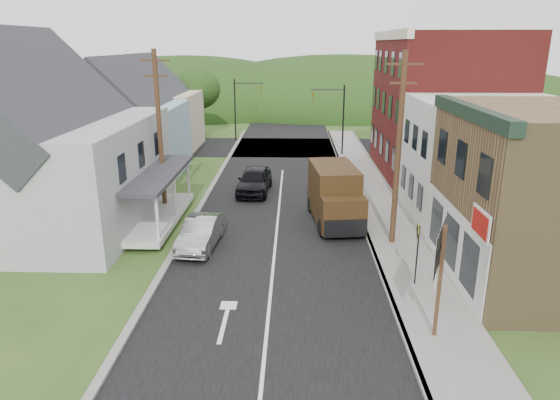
# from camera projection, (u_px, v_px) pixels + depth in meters

# --- Properties ---
(ground) EXTENTS (120.00, 120.00, 0.00)m
(ground) POSITION_uv_depth(u_px,v_px,m) (272.00, 275.00, 20.82)
(ground) COLOR #2D4719
(ground) RESTS_ON ground
(road) EXTENTS (9.00, 90.00, 0.02)m
(road) POSITION_uv_depth(u_px,v_px,m) (279.00, 202.00, 30.36)
(road) COLOR black
(road) RESTS_ON ground
(cross_road) EXTENTS (60.00, 9.00, 0.02)m
(cross_road) POSITION_uv_depth(u_px,v_px,m) (285.00, 147.00, 46.57)
(cross_road) COLOR black
(cross_road) RESTS_ON ground
(sidewalk_right) EXTENTS (2.80, 55.00, 0.15)m
(sidewalk_right) POSITION_uv_depth(u_px,v_px,m) (382.00, 213.00, 28.26)
(sidewalk_right) COLOR slate
(sidewalk_right) RESTS_ON ground
(curb_right) EXTENTS (0.20, 55.00, 0.15)m
(curb_right) POSITION_uv_depth(u_px,v_px,m) (358.00, 213.00, 28.30)
(curb_right) COLOR slate
(curb_right) RESTS_ON ground
(curb_left) EXTENTS (0.30, 55.00, 0.12)m
(curb_left) POSITION_uv_depth(u_px,v_px,m) (197.00, 211.00, 28.56)
(curb_left) COLOR slate
(curb_left) RESTS_ON ground
(storefront_white) EXTENTS (8.00, 7.00, 6.50)m
(storefront_white) POSITION_uv_depth(u_px,v_px,m) (489.00, 161.00, 26.69)
(storefront_white) COLOR silver
(storefront_white) RESTS_ON ground
(storefront_red) EXTENTS (8.00, 12.00, 10.00)m
(storefront_red) POSITION_uv_depth(u_px,v_px,m) (442.00, 107.00, 35.22)
(storefront_red) COLOR maroon
(storefront_red) RESTS_ON ground
(house_gray) EXTENTS (10.20, 12.24, 8.35)m
(house_gray) POSITION_uv_depth(u_px,v_px,m) (44.00, 146.00, 25.61)
(house_gray) COLOR #A2A5A7
(house_gray) RESTS_ON ground
(house_blue) EXTENTS (7.14, 8.16, 7.28)m
(house_blue) POSITION_uv_depth(u_px,v_px,m) (131.00, 124.00, 36.23)
(house_blue) COLOR #8DAAC1
(house_blue) RESTS_ON ground
(house_cream) EXTENTS (7.14, 8.16, 7.28)m
(house_cream) POSITION_uv_depth(u_px,v_px,m) (157.00, 108.00, 44.83)
(house_cream) COLOR beige
(house_cream) RESTS_ON ground
(utility_pole_right) EXTENTS (1.60, 0.26, 9.00)m
(utility_pole_right) POSITION_uv_depth(u_px,v_px,m) (398.00, 149.00, 22.61)
(utility_pole_right) COLOR #472D19
(utility_pole_right) RESTS_ON ground
(utility_pole_left) EXTENTS (1.60, 0.26, 9.00)m
(utility_pole_left) POSITION_uv_depth(u_px,v_px,m) (160.00, 131.00, 27.24)
(utility_pole_left) COLOR #472D19
(utility_pole_left) RESTS_ON ground
(traffic_signal_right) EXTENTS (2.87, 0.20, 6.00)m
(traffic_signal_right) POSITION_uv_depth(u_px,v_px,m) (335.00, 112.00, 41.99)
(traffic_signal_right) COLOR black
(traffic_signal_right) RESTS_ON ground
(traffic_signal_left) EXTENTS (2.87, 0.20, 6.00)m
(traffic_signal_left) POSITION_uv_depth(u_px,v_px,m) (242.00, 102.00, 48.90)
(traffic_signal_left) COLOR black
(traffic_signal_left) RESTS_ON ground
(tree_left_b) EXTENTS (4.80, 4.80, 6.94)m
(tree_left_b) POSITION_uv_depth(u_px,v_px,m) (10.00, 116.00, 31.27)
(tree_left_b) COLOR #382616
(tree_left_b) RESTS_ON ground
(tree_left_c) EXTENTS (5.80, 5.80, 8.41)m
(tree_left_c) POSITION_uv_depth(u_px,v_px,m) (39.00, 88.00, 38.64)
(tree_left_c) COLOR #382616
(tree_left_c) RESTS_ON ground
(tree_left_d) EXTENTS (4.80, 4.80, 6.94)m
(tree_left_d) POSITION_uv_depth(u_px,v_px,m) (197.00, 89.00, 50.13)
(tree_left_d) COLOR #382616
(tree_left_d) RESTS_ON ground
(forested_ridge) EXTENTS (90.00, 30.00, 16.00)m
(forested_ridge) POSITION_uv_depth(u_px,v_px,m) (289.00, 110.00, 73.28)
(forested_ridge) COLOR black
(forested_ridge) RESTS_ON ground
(silver_sedan) EXTENTS (1.83, 4.37, 1.40)m
(silver_sedan) POSITION_uv_depth(u_px,v_px,m) (201.00, 233.00, 23.53)
(silver_sedan) COLOR #AFAEB3
(silver_sedan) RESTS_ON ground
(dark_sedan) EXTENTS (2.26, 4.96, 1.65)m
(dark_sedan) POSITION_uv_depth(u_px,v_px,m) (254.00, 180.00, 32.12)
(dark_sedan) COLOR black
(dark_sedan) RESTS_ON ground
(delivery_van) EXTENTS (2.79, 5.65, 3.05)m
(delivery_van) POSITION_uv_depth(u_px,v_px,m) (335.00, 195.00, 26.46)
(delivery_van) COLOR #321F0D
(delivery_van) RESTS_ON ground
(route_sign_cluster) EXTENTS (0.90, 2.04, 3.80)m
(route_sign_cluster) POSITION_uv_depth(u_px,v_px,m) (440.00, 265.00, 15.59)
(route_sign_cluster) COLOR #472D19
(route_sign_cluster) RESTS_ON sidewalk_right
(warning_sign) EXTENTS (0.16, 0.71, 2.60)m
(warning_sign) POSITION_uv_depth(u_px,v_px,m) (417.00, 245.00, 19.27)
(warning_sign) COLOR black
(warning_sign) RESTS_ON sidewalk_right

